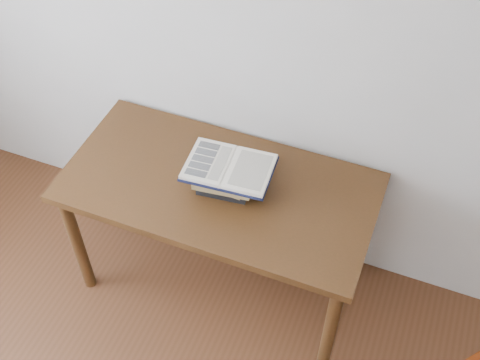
% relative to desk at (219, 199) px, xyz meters
% --- Properties ---
extents(desk, '(1.40, 0.70, 0.75)m').
position_rel_desk_xyz_m(desk, '(0.00, 0.00, 0.00)').
color(desk, '#412410').
rests_on(desk, ground).
extents(book_stack, '(0.27, 0.22, 0.12)m').
position_rel_desk_xyz_m(book_stack, '(0.03, -0.01, 0.16)').
color(book_stack, black).
rests_on(book_stack, desk).
extents(open_book, '(0.39, 0.29, 0.03)m').
position_rel_desk_xyz_m(open_book, '(0.05, -0.00, 0.23)').
color(open_book, black).
rests_on(open_book, book_stack).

